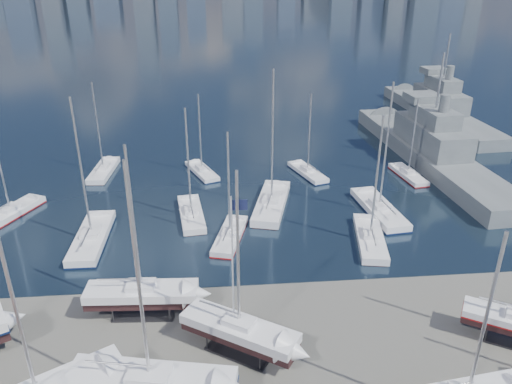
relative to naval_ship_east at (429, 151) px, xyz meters
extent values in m
plane|color=#605E59|center=(-31.17, -40.18, -1.66)|extent=(1400.00, 1400.00, 0.00)
cube|color=#192339|center=(-31.17, 269.82, -1.81)|extent=(1400.00, 600.00, 0.40)
cylinder|color=#B2B2B7|center=(-44.60, -44.83, 8.99)|extent=(0.22, 0.22, 15.28)
cube|color=#2D2D33|center=(-39.44, -33.51, -1.58)|extent=(5.36, 2.70, 0.16)
cube|color=black|center=(-39.44, -33.51, -0.08)|extent=(9.62, 2.81, 0.76)
cube|color=silver|center=(-39.44, -33.51, 0.68)|extent=(9.64, 3.21, 0.76)
cube|color=silver|center=(-39.44, -33.51, 1.31)|extent=(2.46, 1.73, 0.50)
cylinder|color=#B2B2B7|center=(-39.44, -33.51, 7.47)|extent=(0.22, 0.22, 12.83)
cube|color=silver|center=(-37.61, -44.03, 0.90)|extent=(11.73, 5.36, 0.91)
cube|color=silver|center=(-37.61, -44.03, 1.60)|extent=(3.15, 2.43, 0.50)
cylinder|color=#B2B2B7|center=(-37.61, -44.03, 9.00)|extent=(0.22, 0.22, 15.29)
cube|color=#2D2D33|center=(-31.41, -38.89, -1.58)|extent=(5.62, 4.81, 0.16)
cube|color=black|center=(-31.41, -38.89, -0.09)|extent=(9.09, 7.01, 0.75)
cube|color=silver|center=(-31.41, -38.89, 0.66)|extent=(9.30, 7.34, 0.75)
cube|color=silver|center=(-31.41, -38.89, 1.29)|extent=(2.83, 2.61, 0.50)
cylinder|color=#B2B2B7|center=(-31.41, -38.89, 7.38)|extent=(0.22, 0.22, 12.68)
cylinder|color=#B2B2B7|center=(-17.09, -46.83, 6.89)|extent=(0.22, 0.22, 11.88)
cube|color=black|center=(-57.49, -13.41, -1.91)|extent=(5.83, 9.20, 0.73)
cube|color=silver|center=(-57.49, -13.41, -1.17)|extent=(6.18, 9.36, 0.73)
cube|color=maroon|center=(-57.49, -13.41, -1.51)|extent=(6.24, 9.46, 0.15)
cube|color=silver|center=(-57.49, -13.41, -0.56)|extent=(2.36, 2.72, 0.50)
cube|color=black|center=(-48.87, -0.60, -1.91)|extent=(2.92, 9.34, 0.74)
cube|color=silver|center=(-48.87, -0.60, -1.17)|extent=(3.30, 9.37, 0.74)
cube|color=silver|center=(-48.87, -0.60, -0.55)|extent=(1.72, 2.42, 0.50)
cylinder|color=#B2B2B7|center=(-48.87, -0.60, 5.40)|extent=(0.22, 0.22, 12.42)
cube|color=black|center=(-46.47, -20.49, -1.97)|extent=(2.80, 11.19, 0.89)
cube|color=silver|center=(-46.47, -20.49, -1.08)|extent=(3.27, 11.20, 0.89)
cube|color=#0B183A|center=(-46.47, -20.49, -1.49)|extent=(3.31, 11.31, 0.18)
cube|color=silver|center=(-46.47, -20.49, -0.38)|extent=(1.91, 2.81, 0.50)
cylinder|color=#B2B2B7|center=(-46.47, -20.49, 6.90)|extent=(0.22, 0.22, 15.06)
cube|color=black|center=(-35.81, -15.69, -1.91)|extent=(3.33, 9.52, 0.75)
cube|color=silver|center=(-35.81, -15.69, -1.17)|extent=(3.72, 9.57, 0.75)
cube|color=silver|center=(-35.81, -15.69, -0.54)|extent=(1.84, 2.50, 0.50)
cylinder|color=#B2B2B7|center=(-35.81, -15.69, 5.50)|extent=(0.22, 0.22, 12.58)
cube|color=black|center=(-34.68, -2.06, -1.87)|extent=(4.83, 8.20, 0.65)
cube|color=silver|center=(-34.68, -2.06, -1.23)|extent=(5.14, 8.33, 0.65)
cube|color=#0B183A|center=(-34.68, -2.06, -1.52)|extent=(5.19, 8.41, 0.13)
cube|color=silver|center=(-34.68, -2.06, -0.65)|extent=(2.02, 2.38, 0.50)
cylinder|color=#B2B2B7|center=(-34.68, -2.06, 4.54)|extent=(0.22, 0.22, 10.89)
cube|color=black|center=(-31.41, -21.26, -1.89)|extent=(4.19, 8.82, 0.69)
cube|color=silver|center=(-31.41, -21.26, -1.20)|extent=(4.54, 8.91, 0.69)
cube|color=maroon|center=(-31.41, -21.26, -1.52)|extent=(4.59, 9.00, 0.14)
cube|color=silver|center=(-31.41, -21.26, -0.61)|extent=(1.95, 2.44, 0.50)
cylinder|color=#B2B2B7|center=(-31.41, -21.26, 4.93)|extent=(0.22, 0.22, 11.58)
cube|color=black|center=(-25.91, -13.79, -1.99)|extent=(5.80, 12.21, 0.95)
cube|color=silver|center=(-25.91, -13.79, -1.04)|extent=(6.29, 12.34, 0.95)
cube|color=silver|center=(-25.91, -13.79, -0.32)|extent=(2.70, 3.39, 0.50)
cylinder|color=#B2B2B7|center=(-25.91, -13.79, 7.46)|extent=(0.22, 0.22, 16.05)
cube|color=black|center=(-19.49, -3.84, -1.88)|extent=(4.50, 8.39, 0.66)
cube|color=silver|center=(-19.49, -3.84, -1.22)|extent=(4.83, 8.50, 0.66)
cube|color=#0B183A|center=(-19.49, -3.84, -1.52)|extent=(4.87, 8.58, 0.13)
cube|color=silver|center=(-19.49, -3.84, -0.64)|extent=(1.97, 2.38, 0.50)
cylinder|color=#B2B2B7|center=(-19.49, -3.84, 4.64)|extent=(0.22, 0.22, 11.07)
cube|color=black|center=(-16.20, -23.28, -1.93)|extent=(4.06, 10.17, 0.79)
cube|color=silver|center=(-16.20, -23.28, -1.14)|extent=(4.47, 10.25, 0.79)
cube|color=silver|center=(-16.20, -23.28, -0.49)|extent=(2.08, 2.73, 0.50)
cylinder|color=#B2B2B7|center=(-16.20, -23.28, 5.95)|extent=(0.22, 0.22, 13.38)
cube|color=black|center=(-13.04, -16.56, -1.97)|extent=(3.86, 11.34, 0.89)
cube|color=silver|center=(-13.04, -16.56, -1.08)|extent=(4.33, 11.40, 0.89)
cube|color=#0B183A|center=(-13.04, -16.56, -1.49)|extent=(4.37, 11.51, 0.18)
cube|color=silver|center=(-13.04, -16.56, -0.38)|extent=(2.17, 2.97, 0.50)
cylinder|color=#B2B2B7|center=(-13.04, -16.56, 6.87)|extent=(0.22, 0.22, 15.01)
cube|color=black|center=(-5.39, -5.97, -1.86)|extent=(3.00, 8.05, 0.63)
cube|color=silver|center=(-5.39, -5.97, -1.24)|extent=(3.32, 8.10, 0.63)
cube|color=maroon|center=(-5.39, -5.97, -1.53)|extent=(3.36, 8.18, 0.13)
cube|color=silver|center=(-5.39, -5.97, -0.67)|extent=(1.59, 2.14, 0.50)
cylinder|color=#B2B2B7|center=(-5.39, -5.97, 4.38)|extent=(0.22, 0.22, 10.61)
cube|color=slate|center=(0.00, -0.07, -1.22)|extent=(9.90, 43.62, 3.89)
cube|color=slate|center=(0.00, -0.07, 2.52)|extent=(6.57, 15.48, 3.60)
cube|color=slate|center=(0.00, -0.07, 5.52)|extent=(4.74, 8.91, 2.40)
cube|color=slate|center=(-0.29, 4.24, 7.22)|extent=(5.13, 4.65, 1.20)
cylinder|color=#B2B2B7|center=(0.00, -0.07, 10.72)|extent=(0.30, 0.30, 8.00)
cube|color=slate|center=(11.05, 21.93, -1.26)|extent=(8.83, 39.25, 3.50)
cube|color=slate|center=(11.05, 21.93, 2.29)|extent=(5.89, 13.92, 3.60)
cube|color=slate|center=(11.05, 21.93, 5.29)|extent=(4.25, 8.02, 2.40)
cube|color=slate|center=(10.79, 25.81, 6.99)|extent=(4.61, 4.18, 1.20)
cylinder|color=#B2B2B7|center=(11.05, 21.93, 10.49)|extent=(0.30, 0.30, 8.00)
cylinder|color=white|center=(-31.80, -38.60, 5.01)|extent=(0.12, 0.12, 13.36)
cube|color=#121739|center=(-31.24, -38.60, 11.03)|extent=(1.11, 0.05, 0.78)
camera|label=1|loc=(-32.85, -69.28, 26.12)|focal=35.00mm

